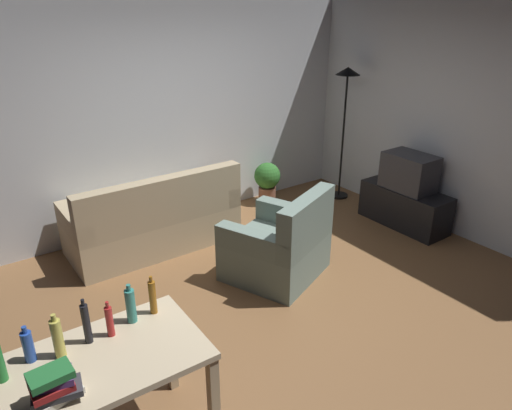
{
  "coord_description": "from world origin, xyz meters",
  "views": [
    {
      "loc": [
        -2.35,
        -2.95,
        2.6
      ],
      "look_at": [
        0.1,
        0.5,
        0.75
      ],
      "focal_mm": 32.93,
      "sensor_mm": 36.0,
      "label": 1
    }
  ],
  "objects_px": {
    "armchair": "(280,247)",
    "tv": "(409,172)",
    "couch": "(155,222)",
    "bottle_dark": "(86,323)",
    "tv_stand": "(404,207)",
    "bottle_blue": "(28,346)",
    "bottle_red": "(110,321)",
    "bottle_amber": "(153,297)",
    "potted_plant": "(267,180)",
    "torchiere_lamp": "(346,98)",
    "book_stack": "(54,386)",
    "bottle_squat": "(58,338)",
    "bottle_tall": "(131,305)",
    "desk": "(99,375)"
  },
  "relations": [
    {
      "from": "desk",
      "to": "book_stack",
      "type": "xyz_separation_m",
      "value": [
        -0.25,
        -0.18,
        0.21
      ]
    },
    {
      "from": "couch",
      "to": "tv_stand",
      "type": "xyz_separation_m",
      "value": [
        2.78,
        -1.26,
        -0.07
      ]
    },
    {
      "from": "potted_plant",
      "to": "bottle_squat",
      "type": "xyz_separation_m",
      "value": [
        -3.33,
        -2.51,
        0.56
      ]
    },
    {
      "from": "bottle_red",
      "to": "couch",
      "type": "bearing_deg",
      "value": 60.82
    },
    {
      "from": "torchiere_lamp",
      "to": "bottle_squat",
      "type": "bearing_deg",
      "value": -154.19
    },
    {
      "from": "potted_plant",
      "to": "bottle_amber",
      "type": "height_order",
      "value": "bottle_amber"
    },
    {
      "from": "armchair",
      "to": "bottle_squat",
      "type": "xyz_separation_m",
      "value": [
        -2.3,
        -0.92,
        0.56
      ]
    },
    {
      "from": "bottle_dark",
      "to": "bottle_amber",
      "type": "height_order",
      "value": "bottle_dark"
    },
    {
      "from": "couch",
      "to": "desk",
      "type": "relative_size",
      "value": 1.53
    },
    {
      "from": "torchiere_lamp",
      "to": "armchair",
      "type": "bearing_deg",
      "value": -149.78
    },
    {
      "from": "bottle_squat",
      "to": "bottle_tall",
      "type": "height_order",
      "value": "bottle_squat"
    },
    {
      "from": "couch",
      "to": "bottle_dark",
      "type": "xyz_separation_m",
      "value": [
        -1.35,
        -2.17,
        0.59
      ]
    },
    {
      "from": "armchair",
      "to": "bottle_tall",
      "type": "bearing_deg",
      "value": 2.45
    },
    {
      "from": "bottle_dark",
      "to": "book_stack",
      "type": "height_order",
      "value": "bottle_dark"
    },
    {
      "from": "torchiere_lamp",
      "to": "potted_plant",
      "type": "bearing_deg",
      "value": 155.61
    },
    {
      "from": "desk",
      "to": "book_stack",
      "type": "height_order",
      "value": "book_stack"
    },
    {
      "from": "desk",
      "to": "potted_plant",
      "type": "relative_size",
      "value": 2.13
    },
    {
      "from": "bottle_amber",
      "to": "desk",
      "type": "bearing_deg",
      "value": -154.03
    },
    {
      "from": "couch",
      "to": "tv",
      "type": "bearing_deg",
      "value": 155.64
    },
    {
      "from": "couch",
      "to": "book_stack",
      "type": "bearing_deg",
      "value": 57.3
    },
    {
      "from": "potted_plant",
      "to": "couch",
      "type": "bearing_deg",
      "value": -170.21
    },
    {
      "from": "bottle_blue",
      "to": "tv",
      "type": "bearing_deg",
      "value": 11.22
    },
    {
      "from": "armchair",
      "to": "bottle_dark",
      "type": "xyz_separation_m",
      "value": [
        -2.13,
        -0.89,
        0.57
      ]
    },
    {
      "from": "couch",
      "to": "desk",
      "type": "bearing_deg",
      "value": 59.8
    },
    {
      "from": "couch",
      "to": "bottle_red",
      "type": "xyz_separation_m",
      "value": [
        -1.22,
        -2.19,
        0.56
      ]
    },
    {
      "from": "bottle_blue",
      "to": "couch",
      "type": "bearing_deg",
      "value": 52.15
    },
    {
      "from": "tv_stand",
      "to": "bottle_blue",
      "type": "relative_size",
      "value": 4.82
    },
    {
      "from": "bottle_amber",
      "to": "bottle_dark",
      "type": "bearing_deg",
      "value": -174.34
    },
    {
      "from": "potted_plant",
      "to": "bottle_red",
      "type": "bearing_deg",
      "value": -140.5
    },
    {
      "from": "bottle_red",
      "to": "bottle_amber",
      "type": "distance_m",
      "value": 0.31
    },
    {
      "from": "couch",
      "to": "tv",
      "type": "relative_size",
      "value": 3.09
    },
    {
      "from": "potted_plant",
      "to": "bottle_blue",
      "type": "bearing_deg",
      "value": -144.79
    },
    {
      "from": "bottle_tall",
      "to": "bottle_amber",
      "type": "bearing_deg",
      "value": 1.47
    },
    {
      "from": "book_stack",
      "to": "couch",
      "type": "bearing_deg",
      "value": 57.3
    },
    {
      "from": "armchair",
      "to": "tv",
      "type": "bearing_deg",
      "value": 158.55
    },
    {
      "from": "desk",
      "to": "bottle_tall",
      "type": "xyz_separation_m",
      "value": [
        0.3,
        0.21,
        0.23
      ]
    },
    {
      "from": "tv_stand",
      "to": "bottle_red",
      "type": "height_order",
      "value": "bottle_red"
    },
    {
      "from": "couch",
      "to": "bottle_red",
      "type": "bearing_deg",
      "value": 60.82
    },
    {
      "from": "bottle_dark",
      "to": "bottle_amber",
      "type": "relative_size",
      "value": 1.1
    },
    {
      "from": "bottle_squat",
      "to": "book_stack",
      "type": "height_order",
      "value": "bottle_squat"
    },
    {
      "from": "bottle_blue",
      "to": "bottle_red",
      "type": "relative_size",
      "value": 0.96
    },
    {
      "from": "tv_stand",
      "to": "armchair",
      "type": "bearing_deg",
      "value": 90.73
    },
    {
      "from": "tv_stand",
      "to": "armchair",
      "type": "relative_size",
      "value": 0.96
    },
    {
      "from": "couch",
      "to": "bottle_squat",
      "type": "bearing_deg",
      "value": 55.42
    },
    {
      "from": "bottle_dark",
      "to": "bottle_red",
      "type": "xyz_separation_m",
      "value": [
        0.13,
        -0.02,
        -0.03
      ]
    },
    {
      "from": "bottle_blue",
      "to": "bottle_amber",
      "type": "relative_size",
      "value": 0.85
    },
    {
      "from": "bottle_blue",
      "to": "bottle_tall",
      "type": "relative_size",
      "value": 0.86
    },
    {
      "from": "tv",
      "to": "bottle_amber",
      "type": "distance_m",
      "value": 3.81
    },
    {
      "from": "potted_plant",
      "to": "bottle_squat",
      "type": "distance_m",
      "value": 4.21
    },
    {
      "from": "bottle_tall",
      "to": "potted_plant",
      "type": "bearing_deg",
      "value": 40.35
    }
  ]
}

